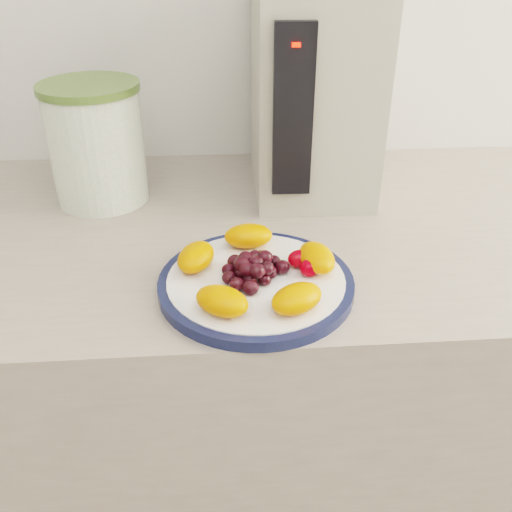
{
  "coord_description": "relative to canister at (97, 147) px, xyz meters",
  "views": [
    {
      "loc": [
        -0.0,
        0.41,
        1.32
      ],
      "look_at": [
        0.04,
        1.02,
        0.95
      ],
      "focal_mm": 40.0,
      "sensor_mm": 36.0,
      "label": 1
    }
  ],
  "objects": [
    {
      "name": "plate_face",
      "position": [
        0.24,
        -0.29,
        -0.08
      ],
      "size": [
        0.23,
        0.23,
        0.02
      ],
      "primitive_type": "cylinder",
      "color": "white",
      "rests_on": "counter"
    },
    {
      "name": "appliance_body",
      "position": [
        0.35,
        0.04,
        0.08
      ],
      "size": [
        0.2,
        0.27,
        0.33
      ],
      "primitive_type": "cube",
      "rotation": [
        0.0,
        0.0,
        -0.02
      ],
      "color": "#ABA693",
      "rests_on": "counter"
    },
    {
      "name": "plate_rim",
      "position": [
        0.24,
        -0.29,
        -0.08
      ],
      "size": [
        0.25,
        0.25,
        0.01
      ],
      "primitive_type": "cylinder",
      "color": "#131B3E",
      "rests_on": "counter"
    },
    {
      "name": "canister_lid",
      "position": [
        0.0,
        0.0,
        0.1
      ],
      "size": [
        0.18,
        0.18,
        0.01
      ],
      "primitive_type": "cylinder",
      "rotation": [
        0.0,
        0.0,
        -0.14
      ],
      "color": "#516B2F",
      "rests_on": "canister"
    },
    {
      "name": "appliance_led",
      "position": [
        0.3,
        -0.11,
        0.18
      ],
      "size": [
        0.01,
        0.01,
        0.01
      ],
      "primitive_type": "cube",
      "rotation": [
        0.0,
        0.0,
        -0.02
      ],
      "color": "#FF0C05",
      "rests_on": "appliance_panel"
    },
    {
      "name": "cabinet_face",
      "position": [
        0.2,
        -0.11,
        -0.57
      ],
      "size": [
        3.48,
        0.58,
        0.84
      ],
      "primitive_type": "cube",
      "color": "#8A6653",
      "rests_on": "floor"
    },
    {
      "name": "fruit_plate",
      "position": [
        0.24,
        -0.29,
        -0.06
      ],
      "size": [
        0.22,
        0.21,
        0.03
      ],
      "color": "#FF6902",
      "rests_on": "plate_face"
    },
    {
      "name": "counter",
      "position": [
        0.2,
        -0.11,
        -0.54
      ],
      "size": [
        3.5,
        0.6,
        0.9
      ],
      "primitive_type": "cube",
      "color": "#A39486",
      "rests_on": "floor"
    },
    {
      "name": "appliance_panel",
      "position": [
        0.3,
        -0.1,
        0.08
      ],
      "size": [
        0.06,
        0.02,
        0.25
      ],
      "primitive_type": "cube",
      "rotation": [
        0.0,
        0.0,
        -0.02
      ],
      "color": "black",
      "rests_on": "appliance_body"
    },
    {
      "name": "canister",
      "position": [
        0.0,
        0.0,
        0.0
      ],
      "size": [
        0.17,
        0.17,
        0.18
      ],
      "primitive_type": "cylinder",
      "rotation": [
        0.0,
        0.0,
        -0.14
      ],
      "color": "#3F6916",
      "rests_on": "counter"
    }
  ]
}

